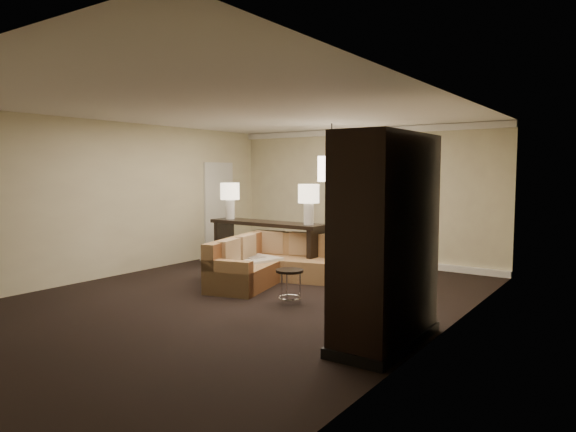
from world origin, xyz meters
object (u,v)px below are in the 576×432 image
Objects in this scene: console_table at (267,242)px; coffee_table at (242,269)px; sectional_sofa at (294,264)px; armoire at (385,244)px; person at (394,217)px; drink_table at (290,279)px.

coffee_table is at bearing -77.10° from console_table.
sectional_sofa is 3.38m from armoire.
sectional_sofa is at bearing 78.68° from person.
sectional_sofa is 0.91m from coffee_table.
console_table is (-0.21, 1.00, 0.35)m from coffee_table.
drink_table is at bearing -72.32° from sectional_sofa.
sectional_sofa is 3.29m from person.
drink_table is at bearing -26.77° from coffee_table.
person is at bearing 112.26° from armoire.
armoire is 5.65m from person.
drink_table is 4.47m from person.
armoire reaches higher than person.
console_table is (-1.00, 0.56, 0.24)m from sectional_sofa.
console_table is 4.93× the size of drink_table.
armoire reaches higher than sectional_sofa.
console_table reaches higher than drink_table.
drink_table is at bearing 90.68° from person.
drink_table is 0.27× the size of person.
console_table is 1.33× the size of person.
armoire is at bearing 108.96° from person.
console_table reaches higher than sectional_sofa.
sectional_sofa is 1.22× the size of armoire.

